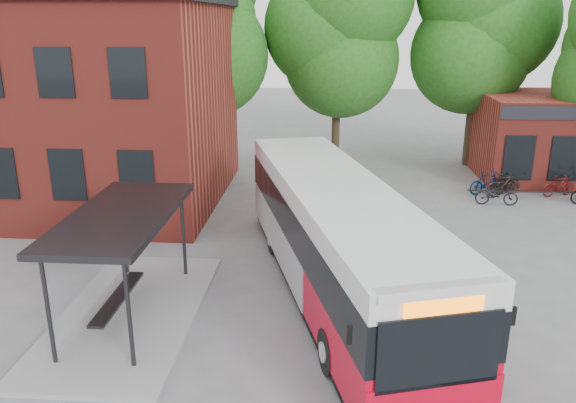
# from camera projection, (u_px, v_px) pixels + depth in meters

# --- Properties ---
(ground) EXTENTS (100.00, 100.00, 0.00)m
(ground) POSITION_uv_depth(u_px,v_px,m) (303.00, 303.00, 15.43)
(ground) COLOR slate
(station_building) EXTENTS (18.40, 10.40, 8.50)m
(station_building) POSITION_uv_depth(u_px,v_px,m) (5.00, 99.00, 23.54)
(station_building) COLOR maroon
(station_building) RESTS_ON ground
(bus_shelter) EXTENTS (3.60, 7.00, 2.90)m
(bus_shelter) POSITION_uv_depth(u_px,v_px,m) (126.00, 265.00, 14.34)
(bus_shelter) COLOR #28282B
(bus_shelter) RESTS_ON ground
(bike_rail) EXTENTS (5.20, 0.10, 0.38)m
(bike_rail) POSITION_uv_depth(u_px,v_px,m) (528.00, 195.00, 24.21)
(bike_rail) COLOR #28282B
(bike_rail) RESTS_ON ground
(tree_0) EXTENTS (7.92, 7.92, 11.00)m
(tree_0) POSITION_uv_depth(u_px,v_px,m) (204.00, 58.00, 29.30)
(tree_0) COLOR #1E5717
(tree_0) RESTS_ON ground
(tree_1) EXTENTS (7.92, 7.92, 10.40)m
(tree_1) POSITION_uv_depth(u_px,v_px,m) (337.00, 63.00, 29.86)
(tree_1) COLOR #1E5717
(tree_1) RESTS_ON ground
(tree_2) EXTENTS (7.92, 7.92, 11.00)m
(tree_2) POSITION_uv_depth(u_px,v_px,m) (477.00, 59.00, 28.34)
(tree_2) COLOR #1E5717
(tree_2) RESTS_ON ground
(city_bus) EXTENTS (6.07, 12.95, 3.22)m
(city_bus) POSITION_uv_depth(u_px,v_px,m) (336.00, 240.00, 15.53)
(city_bus) COLOR red
(city_bus) RESTS_ON ground
(bicycle_1) EXTENTS (1.80, 1.14, 1.05)m
(bicycle_1) POSITION_uv_depth(u_px,v_px,m) (487.00, 183.00, 24.85)
(bicycle_1) COLOR #041A3B
(bicycle_1) RESTS_ON ground
(bicycle_2) EXTENTS (1.77, 0.71, 0.91)m
(bicycle_2) POSITION_uv_depth(u_px,v_px,m) (497.00, 195.00, 23.40)
(bicycle_2) COLOR black
(bicycle_2) RESTS_ON ground
(bicycle_3) EXTENTS (1.74, 1.00, 1.01)m
(bicycle_3) POSITION_uv_depth(u_px,v_px,m) (504.00, 184.00, 24.68)
(bicycle_3) COLOR black
(bicycle_3) RESTS_ON ground
(bicycle_4) EXTENTS (1.89, 1.29, 0.94)m
(bicycle_4) POSITION_uv_depth(u_px,v_px,m) (512.00, 183.00, 25.01)
(bicycle_4) COLOR black
(bicycle_4) RESTS_ON ground
(bicycle_5) EXTENTS (1.67, 0.97, 0.97)m
(bicycle_5) POSITION_uv_depth(u_px,v_px,m) (559.00, 186.00, 24.55)
(bicycle_5) COLOR #550F0F
(bicycle_5) RESTS_ON ground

